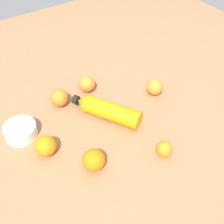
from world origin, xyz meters
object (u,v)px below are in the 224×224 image
Objects in this scene: orange_3 at (94,160)px; ceramic_bowl at (21,131)px; orange_0 at (87,84)px; orange_2 at (164,149)px; orange_4 at (59,98)px; orange_5 at (46,146)px; water_bottle at (107,110)px; orange_1 at (155,87)px.

orange_3 is 0.64× the size of ceramic_bowl.
orange_0 is 0.49m from orange_2.
orange_4 reaches higher than ceramic_bowl.
orange_5 is at bearing -127.51° from orange_4.
orange_0 is at bearing -35.82° from water_bottle.
orange_3 is (-0.20, -0.38, 0.00)m from orange_0.
orange_2 is at bearing -43.90° from ceramic_bowl.
orange_3 is at bearing 105.75° from water_bottle.
orange_1 is (0.25, -0.20, -0.00)m from orange_0.
water_bottle is 3.62× the size of orange_3.
orange_5 reaches higher than ceramic_bowl.
orange_3 is at bearing 157.78° from orange_2.
orange_2 is 0.45m from orange_5.
orange_3 is 1.01× the size of orange_5.
orange_1 is at bearing -38.31° from orange_0.
orange_2 is at bearing -124.92° from orange_1.
orange_3 is (-0.18, -0.18, 0.00)m from water_bottle.
orange_4 reaches higher than orange_0.
orange_0 is at bearing 35.74° from orange_5.
orange_4 is at bearing -174.62° from orange_0.
orange_1 is 0.44m from orange_4.
orange_5 is at bearing 144.71° from orange_2.
orange_0 is 0.43m from orange_3.
water_bottle is 0.20m from orange_0.
ceramic_bowl is (-0.16, 0.30, -0.02)m from orange_3.
orange_2 is at bearing -66.79° from orange_4.
orange_3 is 1.02× the size of orange_4.
orange_1 reaches higher than orange_2.
orange_5 is 0.15m from ceramic_bowl.
orange_0 reaches higher than orange_2.
water_bottle is at bearing -18.04° from ceramic_bowl.
orange_5 is (-0.12, 0.16, -0.00)m from orange_3.
water_bottle is at bearing 103.69° from orange_2.
orange_5 is (-0.56, -0.03, 0.00)m from orange_1.
orange_2 reaches higher than ceramic_bowl.
orange_2 is 0.76× the size of orange_4.
orange_2 is 0.76× the size of orange_5.
orange_5 reaches higher than water_bottle.
orange_5 is (-0.36, 0.26, 0.01)m from orange_2.
orange_1 is 0.94× the size of orange_4.
ceramic_bowl is at bearing -166.58° from orange_0.
orange_4 is 0.27m from orange_5.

